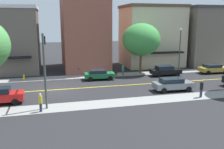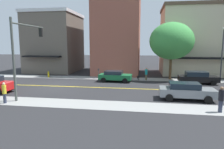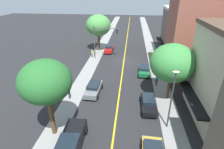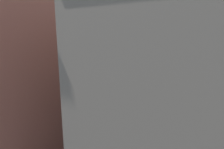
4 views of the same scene
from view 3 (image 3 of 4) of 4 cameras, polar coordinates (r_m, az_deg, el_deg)
The scene contains 22 objects.
ground_plane at distance 38.51m, azimuth 3.80°, elevation 4.48°, with size 140.00×140.00×0.00m, color #262628.
sidewalk_left at distance 38.81m, azimuth 13.32°, elevation 3.99°, with size 2.51×126.00×0.01m, color gray.
sidewalk_right at distance 39.27m, azimuth -5.61°, elevation 4.85°, with size 2.51×126.00×0.01m, color gray.
road_centerline_stripe at distance 38.51m, azimuth 3.80°, elevation 4.48°, with size 0.20×126.00×0.00m, color yellow.
tan_rowhouse at distance 44.23m, azimuth 22.04°, elevation 12.53°, with size 10.41×8.32×10.33m.
pale_office_building at distance 33.14m, azimuth 27.40°, elevation 11.37°, with size 11.40×7.48×14.59m.
street_tree_left_near at distance 24.55m, azimuth 18.66°, elevation 3.48°, with size 5.88×5.88×7.75m.
street_tree_right_corner at distance 43.63m, azimuth -4.34°, elevation 15.27°, with size 5.77×5.77×8.50m.
street_tree_left_far at distance 17.75m, azimuth -20.36°, elevation -2.25°, with size 4.93×4.93×8.29m.
fire_hydrant at distance 42.20m, azimuth 12.14°, elevation 6.52°, with size 0.44×0.24×0.88m.
parking_meter at distance 35.02m, azimuth 13.18°, elevation 3.23°, with size 0.12×0.18×1.43m.
traffic_light_mast at distance 38.31m, azimuth -3.36°, elevation 11.69°, with size 5.30×0.32×6.97m.
street_lamp at distance 19.41m, azimuth 18.55°, elevation -6.05°, with size 0.70×0.36×6.88m.
red_sedan_right_curb at distance 43.49m, azimuth -0.98°, elevation 8.26°, with size 1.97×4.43×1.64m.
black_sedan_left_curb at distance 23.62m, azimuth 11.48°, elevation -8.83°, with size 2.05×4.58×1.51m.
green_sedan_left_curb at distance 32.50m, azimuth 10.14°, elevation 1.34°, with size 2.24×4.23×1.40m.
grey_sedan_right_curb at distance 26.40m, azimuth -5.86°, elevation -4.38°, with size 2.20×4.69×1.50m.
black_pickup_truck at distance 18.55m, azimuth -12.88°, elevation -19.96°, with size 2.46×5.58×1.85m.
pedestrian_teal_shirt at distance 29.04m, azimuth 13.94°, elevation -1.84°, with size 0.34×0.34×1.69m.
pedestrian_yellow_shirt at distance 40.28m, azimuth -6.34°, elevation 6.75°, with size 0.33×0.33×1.72m.
pedestrian_black_shirt at distance 25.69m, azimuth -13.48°, elevation -5.46°, with size 0.36×0.36×1.85m.
small_dog at distance 30.23m, azimuth 13.93°, elevation -1.80°, with size 0.73×0.53×0.57m.
Camera 3 is at (-1.39, 35.82, 14.06)m, focal length 28.83 mm.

